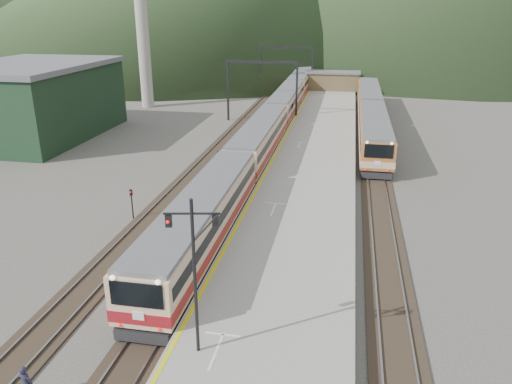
% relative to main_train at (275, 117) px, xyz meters
% --- Properties ---
extents(track_main, '(2.60, 200.00, 0.23)m').
position_rel_main_train_xyz_m(track_main, '(0.00, -8.19, -2.00)').
color(track_main, black).
rests_on(track_main, ground).
extents(track_far, '(2.60, 200.00, 0.23)m').
position_rel_main_train_xyz_m(track_far, '(-5.00, -8.19, -2.00)').
color(track_far, black).
rests_on(track_far, ground).
extents(track_second, '(2.60, 200.00, 0.23)m').
position_rel_main_train_xyz_m(track_second, '(11.50, -8.19, -2.00)').
color(track_second, black).
rests_on(track_second, ground).
extents(platform, '(8.00, 100.00, 1.00)m').
position_rel_main_train_xyz_m(platform, '(5.60, -10.19, -1.57)').
color(platform, gray).
rests_on(platform, ground).
extents(gantry_near, '(9.55, 0.25, 8.00)m').
position_rel_main_train_xyz_m(gantry_near, '(-2.85, 6.81, 3.51)').
color(gantry_near, black).
rests_on(gantry_near, ground).
extents(gantry_far, '(9.55, 0.25, 8.00)m').
position_rel_main_train_xyz_m(gantry_far, '(-2.85, 31.81, 3.51)').
color(gantry_far, black).
rests_on(gantry_far, ground).
extents(warehouse, '(14.50, 20.50, 8.60)m').
position_rel_main_train_xyz_m(warehouse, '(-28.00, -6.19, 2.25)').
color(warehouse, black).
rests_on(warehouse, ground).
extents(smokestack, '(1.80, 1.80, 30.00)m').
position_rel_main_train_xyz_m(smokestack, '(-22.00, 13.81, 12.93)').
color(smokestack, '#9E998E').
rests_on(smokestack, ground).
extents(station_shed, '(9.40, 4.40, 3.10)m').
position_rel_main_train_xyz_m(station_shed, '(5.60, 29.81, 0.50)').
color(station_shed, brown).
rests_on(station_shed, platform).
extents(main_train, '(3.02, 82.65, 3.68)m').
position_rel_main_train_xyz_m(main_train, '(0.00, 0.00, 0.00)').
color(main_train, '#D7AF86').
rests_on(main_train, track_main).
extents(second_train, '(3.04, 41.33, 3.71)m').
position_rel_main_train_xyz_m(second_train, '(11.50, 4.95, 0.01)').
color(second_train, '#A9612F').
rests_on(second_train, track_second).
extents(signal_mast, '(2.17, 0.57, 6.92)m').
position_rel_main_train_xyz_m(signal_mast, '(3.03, -42.23, 3.15)').
color(signal_mast, black).
rests_on(signal_mast, platform).
extents(short_signal_b, '(0.23, 0.18, 2.27)m').
position_rel_main_train_xyz_m(short_signal_b, '(-2.81, -16.36, -0.61)').
color(short_signal_b, black).
rests_on(short_signal_b, ground).
extents(short_signal_c, '(0.27, 0.23, 2.27)m').
position_rel_main_train_xyz_m(short_signal_c, '(-6.49, -27.39, -0.61)').
color(short_signal_c, black).
rests_on(short_signal_c, ground).
extents(worker, '(0.59, 0.40, 1.59)m').
position_rel_main_train_xyz_m(worker, '(-3.17, -45.19, -1.27)').
color(worker, '#202031').
rests_on(worker, ground).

